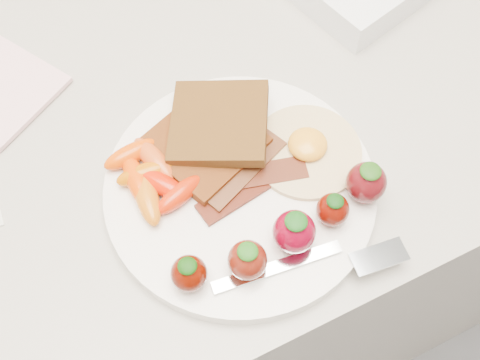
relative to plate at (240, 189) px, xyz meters
name	(u,v)px	position (x,y,z in m)	size (l,w,h in m)	color
counter	(190,250)	(-0.03, 0.15, -0.46)	(2.00, 0.60, 0.90)	gray
plate	(240,189)	(0.00, 0.00, 0.00)	(0.27, 0.27, 0.02)	white
toast_lower	(204,144)	(-0.01, 0.05, 0.02)	(0.10, 0.10, 0.01)	#351205
toast_upper	(219,123)	(0.01, 0.06, 0.03)	(0.10, 0.10, 0.01)	#37220A
fried_egg	(307,149)	(0.08, 0.00, 0.01)	(0.12, 0.12, 0.02)	beige
bacon_strips	(248,178)	(0.01, 0.00, 0.01)	(0.12, 0.07, 0.01)	#380304
baby_carrots	(150,178)	(-0.08, 0.04, 0.02)	(0.09, 0.10, 0.02)	#BA5600
strawberries	(294,227)	(0.02, -0.07, 0.03)	(0.22, 0.06, 0.05)	#4A0A00
fork	(324,262)	(0.03, -0.11, 0.01)	(0.18, 0.06, 0.00)	silver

